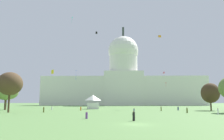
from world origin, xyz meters
TOP-DOWN VIEW (x-y plane):
  - ground_plane at (0.00, 0.00)m, footprint 800.00×800.00m
  - capitol_building at (2.57, 159.14)m, footprint 134.58×26.03m
  - event_tent at (-13.62, 67.70)m, footprint 5.98×6.28m
  - tree_west_near at (-47.37, 56.25)m, footprint 12.39×12.78m
  - tree_east_far at (32.09, 52.04)m, footprint 9.16×9.34m
  - tree_west_mid at (-36.06, 35.25)m, footprint 8.48×8.81m
  - person_olive_back_center at (-25.21, 35.30)m, footprint 0.45×0.45m
  - person_olive_aisle_center at (12.68, 47.26)m, footprint 0.50×0.50m
  - person_olive_mid_right at (17.75, 33.92)m, footprint 0.51×0.51m
  - person_orange_lawn_far_left at (-16.27, 50.49)m, footprint 0.64×0.64m
  - person_denim_near_tree_east at (1.54, 25.30)m, footprint 0.39×0.39m
  - person_white_front_left at (-27.98, 53.75)m, footprint 0.50×0.50m
  - person_white_back_right at (23.31, 25.93)m, footprint 0.46×0.46m
  - person_navy_near_tree_west at (19.97, 52.38)m, footprint 0.48×0.48m
  - person_black_back_left at (0.08, 5.97)m, footprint 0.62×0.62m
  - person_purple_lawn_far_right at (-8.81, 10.55)m, footprint 0.59×0.59m
  - kite_pink_mid at (24.17, 96.70)m, footprint 1.25×1.27m
  - kite_yellow_low at (-23.21, 36.32)m, footprint 0.96×0.67m
  - kite_blue_low at (-21.24, 64.01)m, footprint 1.19×1.24m
  - kite_turquoise_high at (-32.02, 107.61)m, footprint 0.60×1.16m
  - kite_red_low at (30.05, 118.79)m, footprint 1.39×1.47m
  - kite_black_high at (-16.90, 116.96)m, footprint 1.47×1.51m
  - kite_orange_mid at (17.97, 73.89)m, footprint 1.39×1.45m

SIDE VIEW (x-z plane):
  - ground_plane at x=0.00m, z-range 0.00..0.00m
  - person_purple_lawn_far_right at x=-8.81m, z-range -0.08..1.37m
  - person_orange_lawn_far_left at x=-16.27m, z-range -0.08..1.43m
  - person_navy_near_tree_west at x=19.97m, z-range -0.08..1.45m
  - person_white_front_left at x=-27.98m, z-range -0.08..1.50m
  - person_olive_mid_right at x=17.75m, z-range -0.08..1.54m
  - person_denim_near_tree_east at x=1.54m, z-range -0.06..1.60m
  - person_olive_aisle_center at x=12.68m, z-range -0.06..1.62m
  - person_white_back_right at x=23.31m, z-range -0.06..1.62m
  - person_black_back_left at x=0.08m, z-range -0.08..1.66m
  - person_olive_back_center at x=-25.21m, z-range -0.08..1.67m
  - event_tent at x=-13.62m, z-range 0.06..6.18m
  - tree_east_far at x=32.09m, z-range 1.35..11.55m
  - tree_west_near at x=-47.37m, z-range 1.91..11.98m
  - tree_west_mid at x=-36.06m, z-range 2.58..14.97m
  - kite_yellow_low at x=-23.21m, z-range 11.92..13.32m
  - kite_red_low at x=30.05m, z-range 14.05..16.02m
  - kite_blue_low at x=-21.24m, z-range 14.08..17.81m
  - capitol_building at x=2.57m, z-range -14.75..52.92m
  - kite_pink_mid at x=24.17m, z-range 19.19..20.32m
  - kite_orange_mid at x=17.97m, z-range 34.11..35.47m
  - kite_black_high at x=-16.90m, z-range 49.23..50.78m
  - kite_turquoise_high at x=-32.02m, z-range 54.82..59.19m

